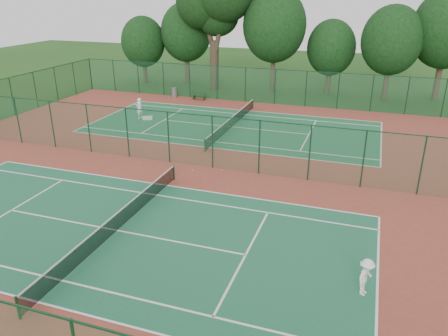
{
  "coord_description": "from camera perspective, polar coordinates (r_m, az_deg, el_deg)",
  "views": [
    {
      "loc": [
        10.74,
        -24.6,
        10.78
      ],
      "look_at": [
        3.52,
        -3.5,
        1.6
      ],
      "focal_mm": 35.0,
      "sensor_mm": 36.0,
      "label": 1
    }
  ],
  "objects": [
    {
      "name": "player_near",
      "position": [
        17.65,
        18.04,
        -13.4
      ],
      "size": [
        0.87,
        1.12,
        1.53
      ],
      "primitive_type": "imported",
      "rotation": [
        0.0,
        0.0,
        1.22
      ],
      "color": "white",
      "rests_on": "court_near"
    },
    {
      "name": "kit_bag",
      "position": [
        39.51,
        -9.96,
        6.45
      ],
      "size": [
        0.91,
        0.61,
        0.32
      ],
      "primitive_type": "cube",
      "rotation": [
        0.0,
        0.0,
        0.37
      ],
      "color": "silver",
      "rests_on": "red_pad"
    },
    {
      "name": "stray_ball_b",
      "position": [
        27.91,
        -0.26,
        -0.25
      ],
      "size": [
        0.07,
        0.07,
        0.07
      ],
      "primitive_type": "sphere",
      "color": "gold",
      "rests_on": "red_pad"
    },
    {
      "name": "ground",
      "position": [
        28.93,
        -4.35,
        0.42
      ],
      "size": [
        120.0,
        120.0,
        0.0
      ],
      "primitive_type": "plane",
      "color": "#1F4916",
      "rests_on": "ground"
    },
    {
      "name": "tennis_net_near",
      "position": [
        21.53,
        -13.82,
        -6.73
      ],
      "size": [
        0.1,
        12.9,
        0.97
      ],
      "color": "#143822",
      "rests_on": "ground"
    },
    {
      "name": "court_far",
      "position": [
        36.88,
        1.12,
        5.39
      ],
      "size": [
        23.77,
        10.97,
        0.01
      ],
      "primitive_type": "cube",
      "color": "#1E6138",
      "rests_on": "red_pad"
    },
    {
      "name": "fence_north",
      "position": [
        44.85,
        4.73,
        10.69
      ],
      "size": [
        40.0,
        0.09,
        3.5
      ],
      "color": "#194D30",
      "rests_on": "ground"
    },
    {
      "name": "big_tree",
      "position": [
        50.34,
        -1.15,
        20.97
      ],
      "size": [
        8.79,
        6.43,
        13.5
      ],
      "color": "#362A1D",
      "rests_on": "ground"
    },
    {
      "name": "stray_ball_c",
      "position": [
        29.67,
        -11.08,
        0.72
      ],
      "size": [
        0.07,
        0.07,
        0.07
      ],
      "primitive_type": "sphere",
      "color": "#B0C42D",
      "rests_on": "red_pad"
    },
    {
      "name": "red_pad",
      "position": [
        28.93,
        -4.35,
        0.43
      ],
      "size": [
        40.0,
        36.0,
        0.01
      ],
      "primitive_type": "cube",
      "color": "brown",
      "rests_on": "ground"
    },
    {
      "name": "bench",
      "position": [
        46.15,
        -3.34,
        9.45
      ],
      "size": [
        1.57,
        0.63,
        0.94
      ],
      "rotation": [
        0.0,
        0.0,
        -0.13
      ],
      "color": "#133817",
      "rests_on": "red_pad"
    },
    {
      "name": "player_far",
      "position": [
        39.82,
        -11.0,
        7.66
      ],
      "size": [
        0.6,
        0.77,
        1.85
      ],
      "primitive_type": "imported",
      "rotation": [
        0.0,
        0.0,
        -1.83
      ],
      "color": "white",
      "rests_on": "court_far"
    },
    {
      "name": "trash_bin",
      "position": [
        47.62,
        -6.5,
        9.78
      ],
      "size": [
        0.63,
        0.63,
        1.02
      ],
      "primitive_type": "cylinder",
      "rotation": [
        0.0,
        0.0,
        -0.11
      ],
      "color": "slate",
      "rests_on": "red_pad"
    },
    {
      "name": "court_near",
      "position": [
        21.79,
        -13.7,
        -7.95
      ],
      "size": [
        23.77,
        10.97,
        0.01
      ],
      "primitive_type": "cube",
      "color": "#1E6140",
      "rests_on": "red_pad"
    },
    {
      "name": "fence_divider",
      "position": [
        28.32,
        -4.45,
        3.73
      ],
      "size": [
        40.0,
        0.09,
        3.5
      ],
      "color": "#1A4E2B",
      "rests_on": "ground"
    },
    {
      "name": "stray_ball_a",
      "position": [
        27.87,
        -4.15,
        -0.34
      ],
      "size": [
        0.08,
        0.08,
        0.08
      ],
      "primitive_type": "sphere",
      "color": "#C8EC36",
      "rests_on": "red_pad"
    },
    {
      "name": "tennis_net_far",
      "position": [
        36.73,
        1.13,
        6.18
      ],
      "size": [
        0.1,
        12.9,
        0.97
      ],
      "color": "#153A20",
      "rests_on": "ground"
    },
    {
      "name": "evergreen_row",
      "position": [
        51.06,
        7.0,
        10.01
      ],
      "size": [
        39.0,
        5.0,
        12.0
      ],
      "primitive_type": null,
      "color": "black",
      "rests_on": "ground"
    }
  ]
}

